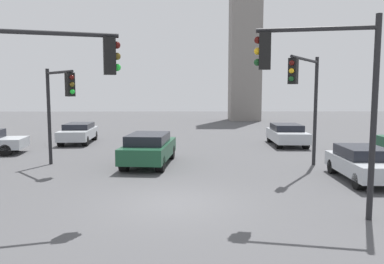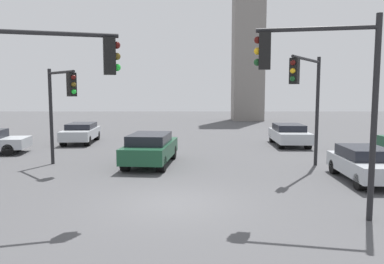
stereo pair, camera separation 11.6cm
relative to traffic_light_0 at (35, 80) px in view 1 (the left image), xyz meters
The scene contains 10 objects.
ground_plane 5.35m from the traffic_light_0, 23.46° to the left, with size 107.29×107.29×0.00m, color #4C4C4F.
traffic_light_0 is the anchor object (origin of this frame).
traffic_light_1 7.50m from the traffic_light_0, ahead, with size 3.18×0.85×5.45m.
traffic_light_2 10.91m from the traffic_light_0, 34.86° to the left, with size 2.17×3.18×5.03m.
traffic_light_3 7.28m from the traffic_light_0, 103.98° to the left, with size 1.88×2.05×4.51m.
car_0 8.55m from the traffic_light_0, 74.69° to the left, with size 2.37×4.81×1.50m.
car_1 16.10m from the traffic_light_0, 102.40° to the left, with size 2.09×4.49×1.32m.
car_2 12.04m from the traffic_light_0, 22.56° to the left, with size 1.87×4.01×1.31m.
car_5 17.83m from the traffic_light_0, 54.04° to the left, with size 2.10×4.35×1.35m.
skyline_tower 37.86m from the traffic_light_0, 73.27° to the left, with size 3.52×3.52×22.99m, color gray.
Camera 1 is at (0.46, -11.49, 3.47)m, focal length 35.59 mm.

